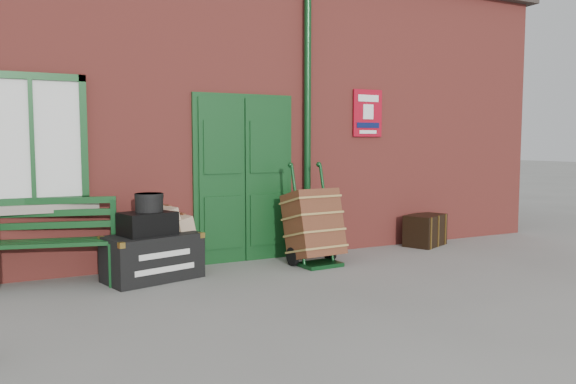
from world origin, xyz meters
TOP-DOWN VIEW (x-y plane):
  - ground at (0.00, 0.00)m, footprint 80.00×80.00m
  - station_building at (-0.00, 3.49)m, footprint 10.30×4.30m
  - bench at (-2.86, 1.24)m, footprint 1.71×0.87m
  - houdini_trunk at (-1.67, 0.94)m, footprint 1.19×0.85m
  - strongbox at (-1.72, 0.94)m, footprint 0.68×0.57m
  - hatbox at (-1.69, 0.97)m, footprint 0.39×0.39m
  - suitcase_back at (-1.44, 1.25)m, footprint 0.58×0.68m
  - suitcase_front at (-1.26, 1.25)m, footprint 0.49×0.60m
  - porter_trolley at (0.43, 0.84)m, footprint 0.69×0.74m
  - dark_trunk at (2.66, 1.25)m, footprint 0.80×0.68m

SIDE VIEW (x-z plane):
  - ground at x=0.00m, z-range 0.00..0.00m
  - dark_trunk at x=2.66m, z-range 0.00..0.49m
  - houdini_trunk at x=-1.67m, z-range 0.00..0.54m
  - suitcase_front at x=-1.26m, z-range 0.00..0.72m
  - suitcase_back at x=-1.44m, z-range 0.00..0.83m
  - porter_trolley at x=0.43m, z-range -0.15..1.17m
  - bench at x=-2.86m, z-range 0.00..1.02m
  - strongbox at x=-1.72m, z-range 0.54..0.80m
  - hatbox at x=-1.69m, z-range 0.80..1.02m
  - station_building at x=0.00m, z-range -0.02..4.34m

